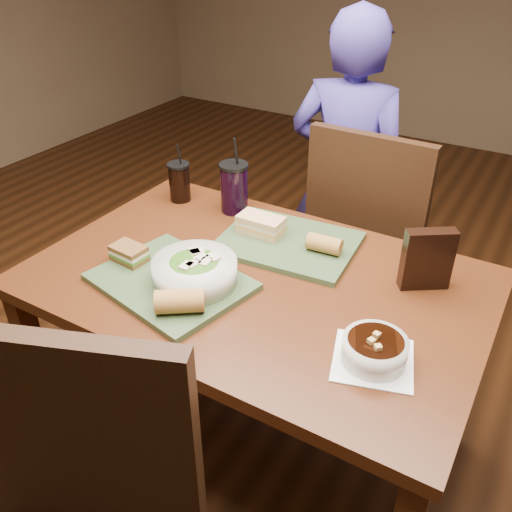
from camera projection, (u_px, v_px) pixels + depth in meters
The scene contains 15 objects.
ground at pixel (256, 446), 1.98m from camera, with size 6.00×6.00×0.00m, color #381C0B.
dining_table at pixel (256, 301), 1.62m from camera, with size 1.30×0.85×0.75m.
chair_far at pixel (370, 240), 2.11m from camera, with size 0.46×0.46×1.03m.
diner at pixel (346, 180), 2.29m from camera, with size 0.51×0.33×1.39m, color #3C3085.
tray_near at pixel (171, 282), 1.54m from camera, with size 0.42×0.32×0.02m, color #344A2A.
tray_far at pixel (288, 243), 1.72m from camera, with size 0.42×0.32×0.02m, color #344A2A.
salad_bowl at pixel (195, 270), 1.50m from camera, with size 0.24×0.24×0.08m.
soup_bowl at pixel (374, 350), 1.26m from camera, with size 0.23×0.23×0.07m.
sandwich_near at pixel (129, 253), 1.60m from camera, with size 0.11×0.08×0.05m.
sandwich_far at pixel (261, 225), 1.74m from camera, with size 0.15×0.08×0.06m.
baguette_near at pixel (180, 301), 1.39m from camera, with size 0.06×0.06×0.13m, color #AD7533.
baguette_far at pixel (324, 244), 1.64m from camera, with size 0.05×0.05×0.11m, color #AD7533.
cup_cola at pixel (179, 182), 1.96m from camera, with size 0.08×0.08×0.22m.
cup_berry at pixel (234, 187), 1.88m from camera, with size 0.10×0.10×0.27m.
chip_bag at pixel (427, 259), 1.49m from camera, with size 0.14×0.04×0.18m, color black.
Camera 1 is at (0.66, -1.12, 1.64)m, focal length 38.00 mm.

